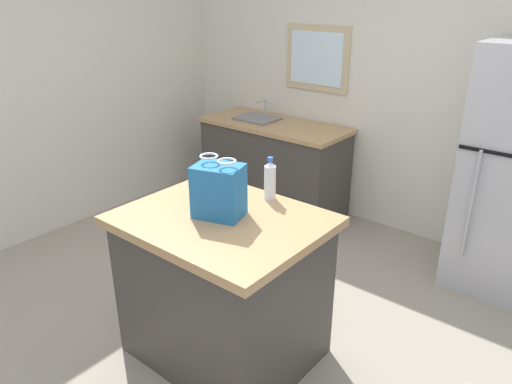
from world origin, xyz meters
TOP-DOWN VIEW (x-y plane):
  - ground at (0.00, 0.00)m, footprint 5.81×5.81m
  - back_wall at (-0.01, 2.20)m, footprint 4.84×0.13m
  - left_wall at (-2.42, 0.00)m, footprint 0.10×4.40m
  - kitchen_island at (-0.02, -0.09)m, footprint 1.10×0.89m
  - sink_counter at (-1.11, 1.83)m, footprint 1.48×0.63m
  - shopping_bag at (-0.04, -0.08)m, footprint 0.31×0.26m
  - small_box at (-0.33, 0.20)m, footprint 0.18×0.11m
  - bottle at (0.04, 0.28)m, footprint 0.07×0.07m

SIDE VIEW (x-z plane):
  - ground at x=0.00m, z-range 0.00..0.00m
  - sink_counter at x=-1.11m, z-range -0.08..0.99m
  - kitchen_island at x=-0.02m, z-range 0.00..0.93m
  - small_box at x=-0.33m, z-range 0.93..1.02m
  - bottle at x=0.04m, z-range 0.92..1.18m
  - shopping_bag at x=-0.04m, z-range 0.91..1.25m
  - left_wall at x=-2.42m, z-range 0.00..2.59m
  - back_wall at x=-0.01m, z-range 0.00..2.59m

